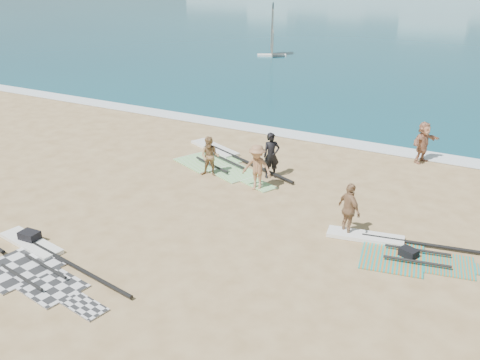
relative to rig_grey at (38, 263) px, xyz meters
The scene contains 13 objects.
ground 4.68m from the rig_grey, 24.83° to the left, with size 300.00×300.00×0.00m, color tan.
surf_line 14.89m from the rig_grey, 73.41° to the left, with size 300.00×1.20×0.04m, color white.
rig_grey is the anchor object (origin of this frame).
rig_green 9.62m from the rig_grey, 88.47° to the left, with size 6.13×4.14×0.21m.
rig_orange 10.33m from the rig_grey, 32.84° to the left, with size 5.50×2.61×0.20m.
gear_bag_near 1.40m from the rig_grey, 147.36° to the left, with size 0.57×0.41×0.36m, color black.
gear_bag_far 10.41m from the rig_grey, 30.72° to the left, with size 0.49×0.34×0.29m, color black.
person_wetsuit 9.41m from the rig_grey, 72.15° to the left, with size 0.65×0.43×1.79m, color black.
beachgoer_left 8.00m from the rig_grey, 84.90° to the left, with size 0.76×0.60×1.57m, color #9C784D.
beachgoer_mid 8.18m from the rig_grey, 68.91° to the left, with size 1.11×0.64×1.72m, color #9C6E4B.
beachgoer_back 9.13m from the rig_grey, 39.86° to the left, with size 0.99×0.41×1.70m, color #976F4D.
beachgoer_right 15.50m from the rig_grey, 60.45° to the left, with size 1.61×0.51×1.74m, color tan.
windsurfer_left 35.38m from the rig_grey, 105.14° to the left, with size 2.52×2.69×4.54m.
Camera 1 is at (6.87, -10.50, 7.87)m, focal length 40.00 mm.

